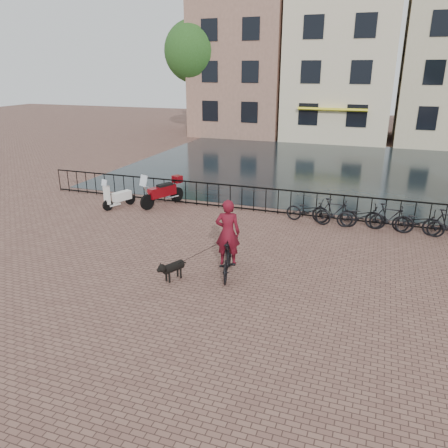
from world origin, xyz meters
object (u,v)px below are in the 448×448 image
(cyclist, at_px, (228,243))
(scooter, at_px, (118,192))
(motorcycle, at_px, (162,188))
(dog, at_px, (173,269))

(cyclist, relative_size, scooter, 1.74)
(motorcycle, bearing_deg, cyclist, -24.41)
(motorcycle, distance_m, scooter, 1.79)
(cyclist, height_order, dog, cyclist)
(dog, distance_m, motorcycle, 6.97)
(dog, relative_size, scooter, 0.63)
(motorcycle, relative_size, scooter, 1.43)
(dog, xyz_separation_m, scooter, (-5.00, 5.21, 0.36))
(dog, bearing_deg, motorcycle, 144.28)
(dog, height_order, motorcycle, motorcycle)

